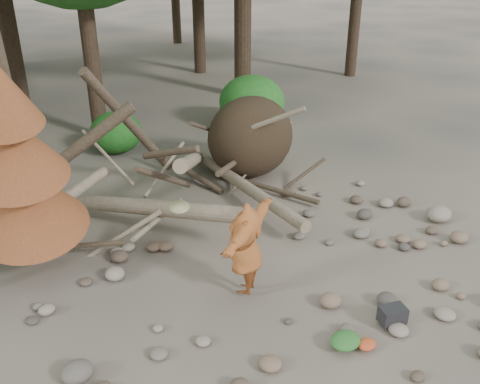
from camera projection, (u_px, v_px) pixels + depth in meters
ground at (301, 296)px, 8.90m from camera, size 120.00×120.00×0.00m
deadfall_pile at (234, 145)px, 12.56m from camera, size 8.55×5.24×3.30m
dead_conifer at (19, 166)px, 8.50m from camera, size 2.06×2.16×4.35m
bush_mid at (116, 132)px, 14.48m from camera, size 1.40×1.40×1.12m
bush_right at (252, 102)px, 16.25m from camera, size 2.00×2.00×1.60m
frisbee_thrower at (245, 248)px, 8.57m from camera, size 2.20×1.44×1.86m
backpack at (392, 318)px, 8.20m from camera, size 0.47×0.40×0.26m
cloth_green at (345, 343)px, 7.76m from camera, size 0.48×0.40×0.18m
cloth_orange at (366, 347)px, 7.74m from camera, size 0.29×0.24×0.11m
boulder_mid_right at (439, 214)px, 11.15m from camera, size 0.53×0.48×0.32m
boulder_mid_left at (77, 372)px, 7.20m from camera, size 0.45×0.40×0.27m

